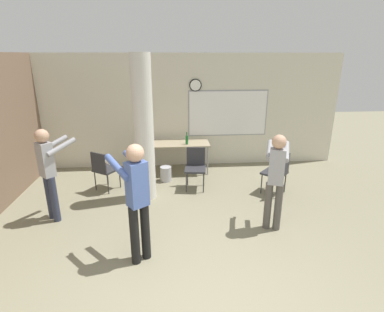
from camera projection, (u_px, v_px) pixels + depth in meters
The scene contains 11 objects.
wall_back at pixel (183, 111), 7.51m from camera, with size 8.00×0.15×2.80m.
support_pillar at pixel (144, 130), 5.67m from camera, with size 0.38×0.38×2.80m.
folding_table at pixel (174, 145), 7.23m from camera, with size 1.72×0.67×0.73m.
bottle_on_table at pixel (187, 140), 7.07m from camera, with size 0.06×0.06×0.29m.
waste_bin at pixel (166, 174), 6.84m from camera, with size 0.25×0.25×0.34m.
chair_near_pillar at pixel (104, 168), 6.25m from camera, with size 0.61×0.61×0.87m.
chair_mid_room at pixel (278, 171), 6.09m from camera, with size 0.62×0.62×0.87m.
chair_table_front at pixel (196, 165), 6.39m from camera, with size 0.50×0.50×0.87m.
person_playing_side at pixel (276, 175), 4.73m from camera, with size 0.50×0.67×1.61m.
person_playing_front at pixel (137, 195), 3.94m from camera, with size 0.62×0.68×1.71m.
person_watching_back at pixel (49, 168), 5.00m from camera, with size 0.62×0.63×1.63m.
Camera 1 is at (-0.36, -2.41, 2.75)m, focal length 28.00 mm.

